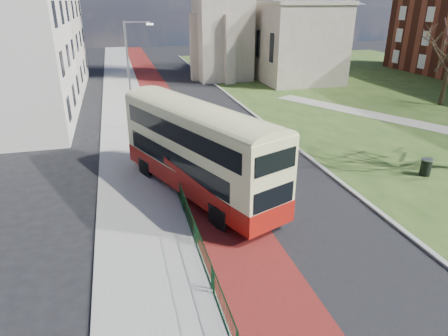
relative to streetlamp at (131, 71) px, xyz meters
name	(u,v)px	position (x,y,z in m)	size (l,w,h in m)	color
ground	(270,248)	(4.35, -18.00, -4.59)	(160.00, 160.00, 0.00)	black
road_carriageway	(203,118)	(5.85, 2.00, -4.59)	(9.00, 120.00, 0.01)	black
bus_lane	(172,120)	(3.15, 2.00, -4.59)	(3.40, 120.00, 0.01)	#591414
pavement_west	(126,123)	(-0.65, 2.00, -4.53)	(4.00, 120.00, 0.12)	gray
kerb_west	(151,121)	(1.35, 2.00, -4.53)	(0.25, 120.00, 0.13)	#999993
kerb_east	(246,109)	(10.45, 4.00, -4.53)	(0.25, 80.00, 0.13)	#999993
grass_green	(425,97)	(30.35, 4.00, -4.57)	(40.00, 80.00, 0.04)	#2D4B1A
pedestrian_railing	(183,201)	(1.40, -14.00, -4.04)	(0.07, 24.00, 1.12)	#0B3217
street_block_far	(33,36)	(-9.65, 20.00, 1.17)	(10.30, 16.30, 11.50)	beige
streetlamp	(131,71)	(0.00, 0.00, 0.00)	(2.13, 0.18, 8.00)	gray
bus	(198,147)	(2.52, -12.32, -1.94)	(6.56, 11.26, 4.64)	maroon
litter_bin	(426,167)	(15.70, -13.43, -4.04)	(0.63, 0.63, 1.01)	black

